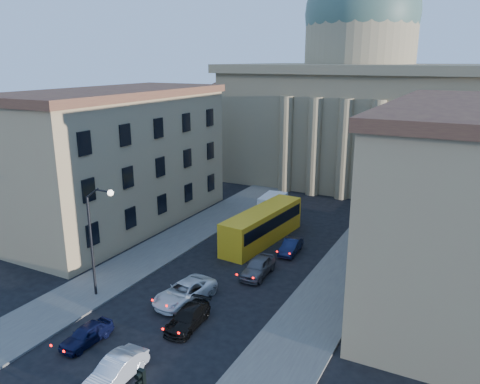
% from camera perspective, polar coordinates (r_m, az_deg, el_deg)
% --- Properties ---
extents(sidewalk_left, '(5.00, 60.00, 0.15)m').
position_cam_1_polar(sidewalk_left, '(46.13, -9.35, -6.75)').
color(sidewalk_left, '#504D49').
rests_on(sidewalk_left, ground).
extents(sidewalk_right, '(5.00, 60.00, 0.15)m').
position_cam_1_polar(sidewalk_right, '(39.17, 11.47, -11.13)').
color(sidewalk_right, '#504D49').
rests_on(sidewalk_right, ground).
extents(church, '(68.02, 28.76, 36.60)m').
position_cam_1_polar(church, '(73.64, 13.91, 10.91)').
color(church, '#8C7856').
rests_on(church, ground).
extents(building_left, '(11.60, 26.60, 14.70)m').
position_cam_1_polar(building_left, '(52.20, -14.62, 4.05)').
color(building_left, tan).
rests_on(building_left, ground).
extents(building_right, '(11.60, 26.60, 14.70)m').
position_cam_1_polar(building_right, '(39.19, 25.75, -0.87)').
color(building_right, tan).
rests_on(building_right, ground).
extents(street_lamp, '(2.62, 0.44, 8.83)m').
position_cam_1_polar(street_lamp, '(36.31, -17.19, -4.78)').
color(street_lamp, black).
rests_on(street_lamp, ground).
extents(car_left_near, '(1.72, 3.80, 1.27)m').
position_cam_1_polar(car_left_near, '(32.89, -18.20, -16.16)').
color(car_left_near, black).
rests_on(car_left_near, ground).
extents(car_right_near, '(1.63, 4.38, 1.43)m').
position_cam_1_polar(car_right_near, '(29.12, -14.92, -20.29)').
color(car_right_near, '#B0B2B8').
rests_on(car_right_near, ground).
extents(car_left_mid, '(3.22, 5.74, 1.52)m').
position_cam_1_polar(car_left_mid, '(36.22, -6.76, -12.05)').
color(car_left_mid, silver).
rests_on(car_left_mid, ground).
extents(car_right_mid, '(2.15, 4.54, 1.28)m').
position_cam_1_polar(car_right_mid, '(33.28, -6.38, -14.97)').
color(car_right_mid, black).
rests_on(car_right_mid, ground).
extents(car_right_far, '(2.03, 4.62, 1.55)m').
position_cam_1_polar(car_right_far, '(40.01, 2.21, -9.09)').
color(car_right_far, '#505055').
rests_on(car_right_far, ground).
extents(car_right_distant, '(1.66, 4.04, 1.30)m').
position_cam_1_polar(car_right_distant, '(44.64, 6.21, -6.61)').
color(car_right_distant, black).
rests_on(car_right_distant, ground).
extents(city_bus, '(3.79, 11.99, 3.32)m').
position_cam_1_polar(city_bus, '(46.77, 2.76, -3.98)').
color(city_bus, gold).
rests_on(city_bus, ground).
extents(box_truck, '(2.59, 5.76, 3.09)m').
position_cam_1_polar(box_truck, '(51.77, 3.70, -2.39)').
color(box_truck, silver).
rests_on(box_truck, ground).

